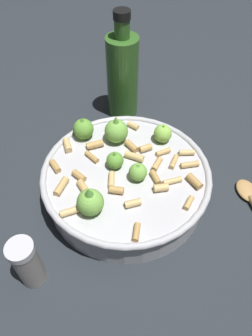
{
  "coord_description": "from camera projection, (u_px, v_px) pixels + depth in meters",
  "views": [
    {
      "loc": [
        0.2,
        -0.28,
        0.46
      ],
      "look_at": [
        0.0,
        0.0,
        0.07
      ],
      "focal_mm": 33.51,
      "sensor_mm": 36.0,
      "label": 1
    }
  ],
  "objects": [
    {
      "name": "ground_plane",
      "position": [
        126.0,
        192.0,
        0.58
      ],
      "size": [
        2.4,
        2.4,
        0.0
      ],
      "primitive_type": "plane",
      "color": "#23282D"
    },
    {
      "name": "cooking_pan",
      "position": [
        125.0,
        179.0,
        0.55
      ],
      "size": [
        0.29,
        0.29,
        0.11
      ],
      "color": "#B7B7BC",
      "rests_on": "ground"
    },
    {
      "name": "pepper_shaker",
      "position": [
        27.0,
        263.0,
        0.44
      ],
      "size": [
        0.04,
        0.04,
        0.1
      ],
      "color": "gray",
      "rests_on": "ground"
    },
    {
      "name": "olive_oil_bottle",
      "position": [
        122.0,
        75.0,
        0.66
      ],
      "size": [
        0.07,
        0.07,
        0.23
      ],
      "color": "#336023",
      "rests_on": "ground"
    }
  ]
}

